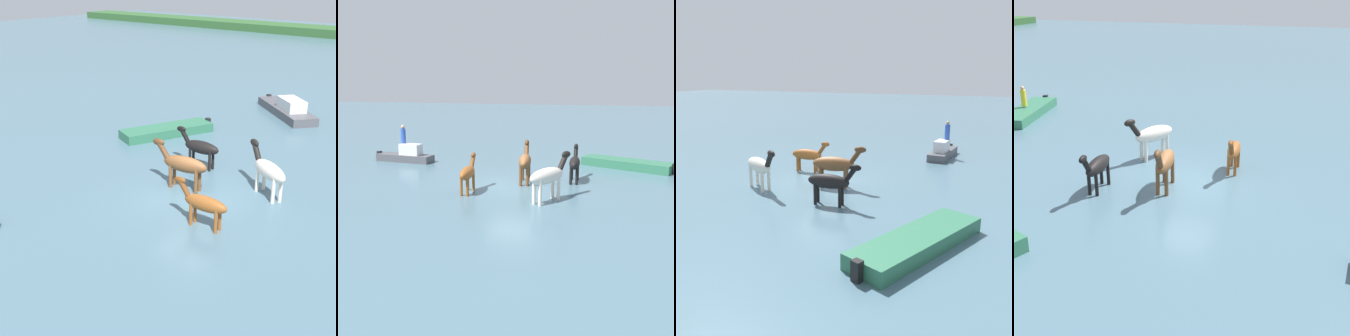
# 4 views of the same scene
# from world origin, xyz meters

# --- Properties ---
(ground_plane) EXTENTS (149.08, 149.08, 0.00)m
(ground_plane) POSITION_xyz_m (0.00, 0.00, 0.00)
(ground_plane) COLOR #476675
(horse_pinto_flank) EXTENTS (2.24, 0.64, 1.74)m
(horse_pinto_flank) POSITION_xyz_m (1.81, -1.66, 0.96)
(horse_pinto_flank) COLOR brown
(horse_pinto_flank) RESTS_ON ground_plane
(horse_chestnut_trailing) EXTENTS (2.66, 0.90, 2.05)m
(horse_chestnut_trailing) POSITION_xyz_m (-0.82, 0.48, 1.13)
(horse_chestnut_trailing) COLOR brown
(horse_chestnut_trailing) RESTS_ON ground_plane
(horse_gray_outer) EXTENTS (2.52, 1.69, 2.08)m
(horse_gray_outer) POSITION_xyz_m (2.29, 2.19, 1.15)
(horse_gray_outer) COLOR silver
(horse_gray_outer) RESTS_ON ground_plane
(horse_lead) EXTENTS (2.36, 0.64, 1.83)m
(horse_lead) POSITION_xyz_m (-1.70, 2.90, 1.01)
(horse_lead) COLOR black
(horse_lead) RESTS_ON ground_plane
(boat_launch_far) EXTENTS (1.35, 4.03, 1.31)m
(boat_launch_far) POSITION_xyz_m (-4.45, -8.28, 0.30)
(boat_launch_far) COLOR #4C4C51
(boat_launch_far) RESTS_ON ground_plane
(boat_dinghy_port) EXTENTS (3.40, 5.52, 0.76)m
(boat_dinghy_port) POSITION_xyz_m (-6.00, 5.60, 0.18)
(boat_dinghy_port) COLOR #2D6B4C
(boat_dinghy_port) RESTS_ON ground_plane
(person_helmsman_aft) EXTENTS (0.32, 0.32, 1.19)m
(person_helmsman_aft) POSITION_xyz_m (-4.63, -8.50, 1.71)
(person_helmsman_aft) COLOR #2D51B2
(person_helmsman_aft) RESTS_ON boat_launch_far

